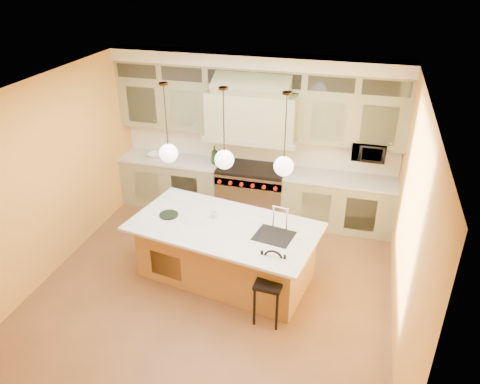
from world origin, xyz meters
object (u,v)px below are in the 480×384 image
(range, at_px, (252,191))
(kitchen_island, at_px, (226,250))
(microwave, at_px, (369,151))
(counter_stool, at_px, (270,284))

(range, distance_m, kitchen_island, 1.91)
(range, height_order, kitchen_island, kitchen_island)
(range, relative_size, microwave, 2.21)
(counter_stool, bearing_deg, range, 112.00)
(range, height_order, microwave, microwave)
(kitchen_island, xyz_separation_m, microwave, (1.86, 2.01, 0.98))
(counter_stool, bearing_deg, kitchen_island, 141.49)
(kitchen_island, bearing_deg, range, 102.49)
(counter_stool, bearing_deg, microwave, 71.97)
(range, bearing_deg, kitchen_island, -87.23)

